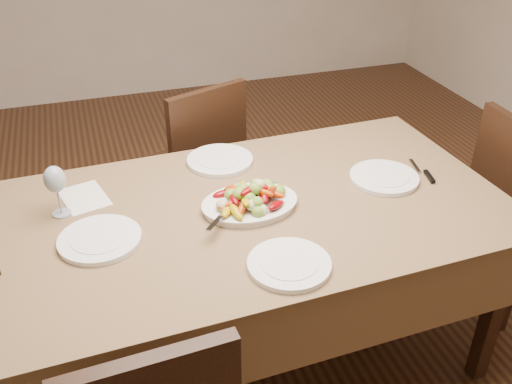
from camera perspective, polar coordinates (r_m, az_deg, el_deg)
The scene contains 13 objects.
floor at distance 2.72m, azimuth 1.06°, elevation -12.54°, with size 6.00×6.00×0.00m, color #3C2112.
dining_table at distance 2.31m, azimuth -0.00°, elevation -9.37°, with size 1.84×1.04×0.76m, color brown.
chair_far at distance 2.94m, azimuth -6.69°, elevation 2.57°, with size 0.42×0.42×0.95m, color black, non-canonical shape.
serving_platter at distance 2.06m, azimuth -0.63°, elevation -1.34°, with size 0.34×0.25×0.02m, color white.
roasted_vegetables at distance 2.03m, azimuth -0.64°, elevation 0.01°, with size 0.28×0.19×0.09m, color #740407, non-canonical shape.
serving_spoon at distance 2.00m, azimuth -2.03°, elevation -1.34°, with size 0.28×0.06×0.03m, color #9EA0A8, non-canonical shape.
plate_left at distance 1.97m, azimuth -15.35°, elevation -4.60°, with size 0.28×0.28×0.02m, color white.
plate_right at distance 2.30m, azimuth 12.68°, elevation 1.40°, with size 0.27×0.27×0.02m, color white.
plate_far at distance 2.37m, azimuth -3.63°, elevation 3.17°, with size 0.27×0.27×0.02m, color white.
plate_near at distance 1.80m, azimuth 3.34°, elevation -7.25°, with size 0.26×0.26×0.02m, color white.
wine_glass at distance 2.10m, azimuth -19.29°, elevation 0.23°, with size 0.08×0.08×0.20m, color #8C99A5, non-canonical shape.
menu_card at distance 2.22m, azimuth -16.80°, elevation -0.53°, with size 0.15×0.21×0.00m, color silver.
table_knife at distance 2.38m, azimuth 16.31°, elevation 1.92°, with size 0.02×0.20×0.01m, color #9EA0A8, non-canonical shape.
Camera 1 is at (-0.65, -1.84, 1.89)m, focal length 40.00 mm.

